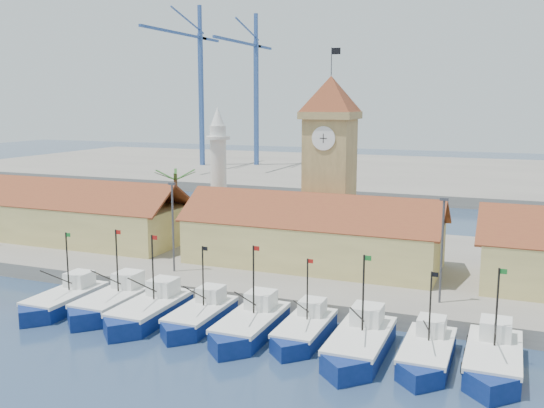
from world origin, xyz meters
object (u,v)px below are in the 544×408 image
at_px(boat_0, 63,301).
at_px(boat_4, 249,327).
at_px(clock_tower, 330,160).
at_px(minaret, 218,172).

xyz_separation_m(boat_0, boat_4, (18.01, 0.48, 0.03)).
distance_m(clock_tower, minaret, 15.30).
bearing_deg(boat_4, boat_0, -178.48).
height_order(clock_tower, minaret, clock_tower).
bearing_deg(minaret, clock_tower, -7.61).
bearing_deg(boat_0, minaret, 84.53).
xyz_separation_m(boat_4, clock_tower, (-0.52, 23.52, 11.18)).
bearing_deg(boat_0, clock_tower, 53.91).
distance_m(boat_0, boat_4, 18.01).
distance_m(boat_4, minaret, 31.18).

